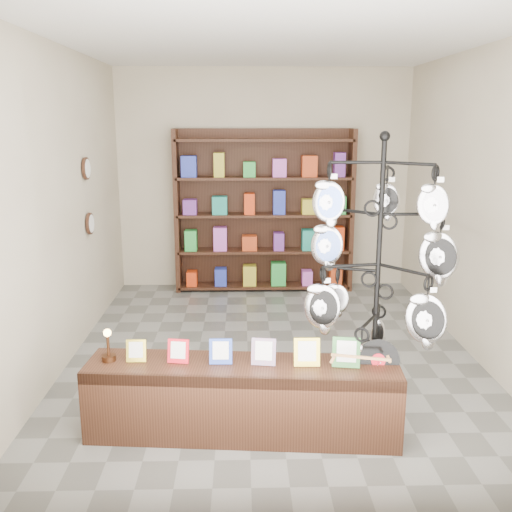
{
  "coord_description": "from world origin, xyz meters",
  "views": [
    {
      "loc": [
        -0.3,
        -5.4,
        2.3
      ],
      "look_at": [
        -0.19,
        -1.0,
        1.25
      ],
      "focal_mm": 40.0,
      "sensor_mm": 36.0,
      "label": 1
    }
  ],
  "objects": [
    {
      "name": "ground",
      "position": [
        0.0,
        0.0,
        0.0
      ],
      "size": [
        5.0,
        5.0,
        0.0
      ],
      "primitive_type": "plane",
      "color": "slate",
      "rests_on": "ground"
    },
    {
      "name": "room_envelope",
      "position": [
        0.0,
        0.0,
        1.85
      ],
      "size": [
        5.0,
        5.0,
        5.0
      ],
      "color": "beige",
      "rests_on": "ground"
    },
    {
      "name": "display_tree",
      "position": [
        0.68,
        -1.46,
        1.29
      ],
      "size": [
        1.2,
        1.2,
        2.23
      ],
      "rotation": [
        0.0,
        0.0,
        -0.35
      ],
      "color": "black",
      "rests_on": "ground"
    },
    {
      "name": "front_shelf",
      "position": [
        -0.3,
        -1.53,
        0.29
      ],
      "size": [
        2.33,
        0.66,
        0.81
      ],
      "rotation": [
        0.0,
        0.0,
        -0.08
      ],
      "color": "black",
      "rests_on": "ground"
    },
    {
      "name": "back_shelving",
      "position": [
        0.0,
        2.3,
        1.03
      ],
      "size": [
        2.42,
        0.36,
        2.2
      ],
      "color": "black",
      "rests_on": "ground"
    },
    {
      "name": "wall_clocks",
      "position": [
        -1.97,
        0.8,
        1.5
      ],
      "size": [
        0.03,
        0.24,
        0.84
      ],
      "color": "black",
      "rests_on": "ground"
    }
  ]
}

